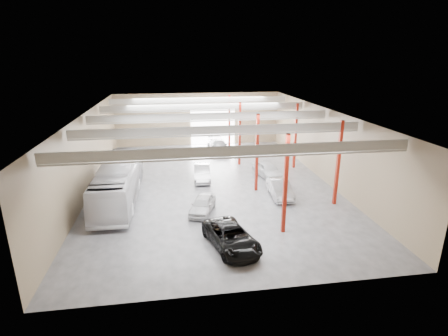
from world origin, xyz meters
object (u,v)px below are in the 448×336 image
object	(u,v)px
car_row_b	(202,173)
car_row_a	(203,204)
coach_bus	(119,182)
car_row_c	(218,146)
car_right_far	(267,170)
car_right_near	(280,188)
black_sedan	(231,237)

from	to	relation	value
car_row_b	car_row_a	bearing A→B (deg)	-91.58
coach_bus	car_row_c	bearing A→B (deg)	55.13
coach_bus	car_row_c	distance (m)	17.69
car_right_far	car_right_near	bearing A→B (deg)	-106.00
car_right_near	car_right_far	size ratio (longest dim) A/B	1.03
black_sedan	car_right_near	xyz separation A→B (m)	(5.63, 7.76, 0.01)
coach_bus	black_sedan	distance (m)	12.00
black_sedan	car_right_near	size ratio (longest dim) A/B	1.16
coach_bus	car_right_near	size ratio (longest dim) A/B	2.69
coach_bus	car_right_far	bearing A→B (deg)	17.25
black_sedan	coach_bus	bearing A→B (deg)	117.18
coach_bus	car_row_a	size ratio (longest dim) A/B	3.09
car_row_c	car_right_far	bearing A→B (deg)	-75.70
car_right_far	car_row_a	bearing A→B (deg)	-146.90
car_row_a	coach_bus	bearing A→B (deg)	172.19
coach_bus	car_row_c	size ratio (longest dim) A/B	2.27
coach_bus	car_row_c	world-z (taller)	coach_bus
black_sedan	car_row_c	xyz separation A→B (m)	(2.33, 23.20, 0.05)
car_row_b	car_right_far	distance (m)	6.64
coach_bus	car_row_b	world-z (taller)	coach_bus
car_row_c	car_right_near	bearing A→B (deg)	-83.08
car_row_b	car_row_c	world-z (taller)	car_row_c
black_sedan	car_row_c	bearing A→B (deg)	69.38
black_sedan	car_row_c	world-z (taller)	car_row_c
car_row_b	car_right_near	size ratio (longest dim) A/B	0.98
black_sedan	car_row_b	xyz separation A→B (m)	(-0.69, 13.02, -0.00)
black_sedan	car_row_b	world-z (taller)	black_sedan
car_row_a	car_row_c	bearing A→B (deg)	97.19
car_row_b	car_row_c	xyz separation A→B (m)	(3.02, 10.18, 0.05)
coach_bus	car_row_a	xyz separation A→B (m)	(6.69, -3.36, -1.02)
car_row_a	car_row_c	size ratio (longest dim) A/B	0.73
car_row_b	car_right_near	world-z (taller)	car_right_near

